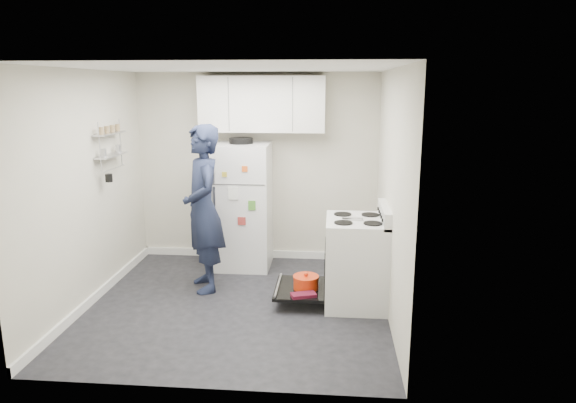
# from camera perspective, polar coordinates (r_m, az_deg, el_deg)

# --- Properties ---
(room) EXTENTS (3.21, 3.21, 2.51)m
(room) POSITION_cam_1_polar(r_m,az_deg,el_deg) (5.39, -6.13, 0.66)
(room) COLOR black
(room) RESTS_ON ground
(electric_range) EXTENTS (0.66, 0.76, 1.10)m
(electric_range) POSITION_cam_1_polar(r_m,az_deg,el_deg) (5.62, 7.44, -6.72)
(electric_range) COLOR silver
(electric_range) RESTS_ON ground
(open_oven_door) EXTENTS (0.55, 0.71, 0.22)m
(open_oven_door) POSITION_cam_1_polar(r_m,az_deg,el_deg) (5.70, 1.64, -9.33)
(open_oven_door) COLOR black
(open_oven_door) RESTS_ON ground
(refrigerator) EXTENTS (0.72, 0.74, 1.69)m
(refrigerator) POSITION_cam_1_polar(r_m,az_deg,el_deg) (6.67, -5.08, -0.43)
(refrigerator) COLOR silver
(refrigerator) RESTS_ON ground
(upper_cabinets) EXTENTS (1.60, 0.33, 0.70)m
(upper_cabinets) POSITION_cam_1_polar(r_m,az_deg,el_deg) (6.64, -2.88, 10.76)
(upper_cabinets) COLOR silver
(upper_cabinets) RESTS_ON room
(wall_shelf_rack) EXTENTS (0.14, 0.60, 0.61)m
(wall_shelf_rack) POSITION_cam_1_polar(r_m,az_deg,el_deg) (6.20, -19.13, 6.00)
(wall_shelf_rack) COLOR #B2B2B7
(wall_shelf_rack) RESTS_ON room
(person) EXTENTS (0.71, 0.83, 1.92)m
(person) POSITION_cam_1_polar(r_m,az_deg,el_deg) (5.92, -9.40, -0.82)
(person) COLOR #192038
(person) RESTS_ON ground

